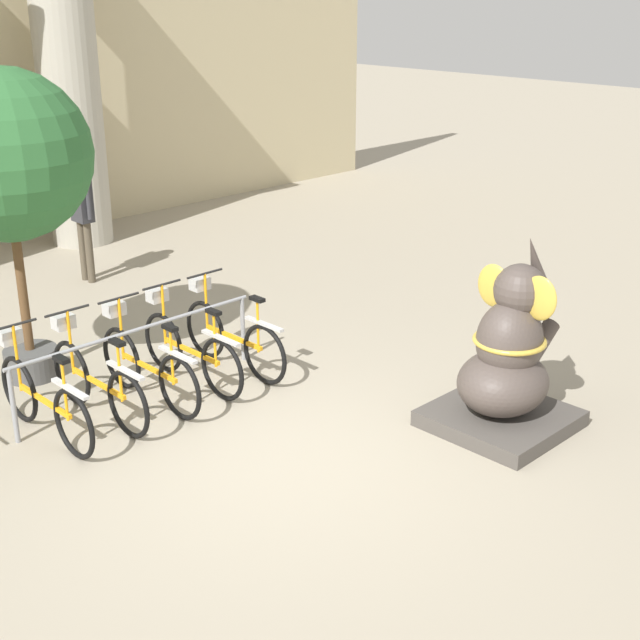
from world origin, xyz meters
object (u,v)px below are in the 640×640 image
at_px(bicycle_0, 43,398).
at_px(bicycle_4, 232,335).
at_px(bicycle_3, 189,348).
at_px(person_pedestrian, 82,207).
at_px(bicycle_1, 96,380).
at_px(elephant_statue, 507,364).
at_px(bicycle_2, 147,365).
at_px(potted_tree, 6,160).

distance_m(bicycle_0, bicycle_4, 2.27).
distance_m(bicycle_3, person_pedestrian, 4.06).
relative_size(bicycle_1, elephant_statue, 0.90).
relative_size(bicycle_3, bicycle_4, 1.00).
relative_size(bicycle_3, person_pedestrian, 0.94).
bearing_deg(bicycle_2, elephant_statue, -52.79).
bearing_deg(elephant_statue, bicycle_3, 118.90).
bearing_deg(bicycle_2, bicycle_4, 1.51).
bearing_deg(bicycle_2, bicycle_3, 4.56).
bearing_deg(bicycle_1, bicycle_3, 0.49).
distance_m(bicycle_3, elephant_statue, 3.32).
height_order(bicycle_3, bicycle_4, same).
distance_m(bicycle_2, person_pedestrian, 4.28).
relative_size(bicycle_1, bicycle_4, 1.00).
bearing_deg(elephant_statue, potted_tree, 122.57).
bearing_deg(bicycle_3, bicycle_1, -179.51).
height_order(bicycle_2, potted_tree, potted_tree).
relative_size(bicycle_0, bicycle_3, 1.00).
xyz_separation_m(elephant_statue, person_pedestrian, (-0.53, 6.75, 0.46)).
distance_m(elephant_statue, potted_tree, 5.35).
xyz_separation_m(bicycle_2, bicycle_4, (1.13, 0.03, 0.00)).
bearing_deg(bicycle_2, bicycle_1, 176.42).
height_order(bicycle_0, elephant_statue, elephant_statue).
height_order(bicycle_0, bicycle_4, same).
bearing_deg(bicycle_3, bicycle_2, -175.44).
height_order(bicycle_4, potted_tree, potted_tree).
bearing_deg(bicycle_1, person_pedestrian, 60.35).
bearing_deg(bicycle_1, bicycle_0, 179.20).
height_order(bicycle_4, elephant_statue, elephant_statue).
bearing_deg(elephant_statue, bicycle_0, 138.72).
xyz_separation_m(elephant_statue, potted_tree, (-2.72, 4.26, 1.74)).
distance_m(bicycle_3, potted_tree, 2.65).
xyz_separation_m(bicycle_4, person_pedestrian, (0.50, 3.87, 0.69)).
height_order(bicycle_4, person_pedestrian, person_pedestrian).
distance_m(bicycle_1, bicycle_4, 1.70).
xyz_separation_m(bicycle_0, elephant_statue, (3.30, -2.90, 0.23)).
bearing_deg(bicycle_1, elephant_statue, -46.58).
xyz_separation_m(bicycle_1, elephant_statue, (2.73, -2.89, 0.23)).
bearing_deg(bicycle_4, bicycle_2, -178.49).
height_order(bicycle_2, person_pedestrian, person_pedestrian).
bearing_deg(bicycle_3, potted_tree, 129.47).
bearing_deg(bicycle_1, potted_tree, 89.62).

